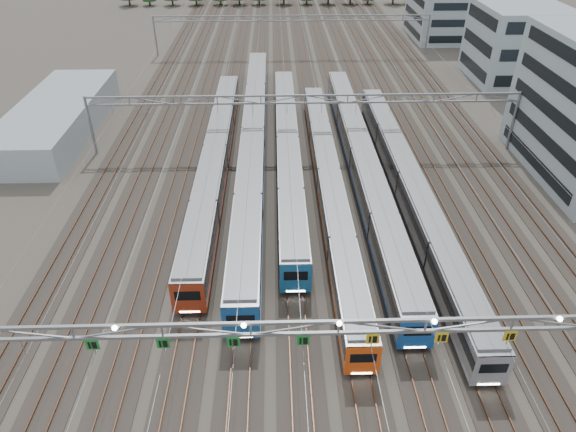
{
  "coord_description": "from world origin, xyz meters",
  "views": [
    {
      "loc": [
        -3.87,
        -23.16,
        31.29
      ],
      "look_at": [
        -2.71,
        18.61,
        3.5
      ],
      "focal_mm": 32.0,
      "sensor_mm": 36.0,
      "label": 1
    }
  ],
  "objects_px": {
    "gantry_near": "(338,331)",
    "depot_bldg_mid": "(516,43)",
    "train_c": "(288,148)",
    "depot_bldg_north": "(463,7)",
    "train_e": "(362,160)",
    "train_f": "(409,184)",
    "west_shed": "(57,118)",
    "gantry_mid": "(304,106)",
    "gantry_far": "(292,23)",
    "train_a": "(216,157)",
    "train_d": "(329,180)",
    "train_b": "(253,139)"
  },
  "relations": [
    {
      "from": "depot_bldg_mid",
      "to": "train_e",
      "type": "bearing_deg",
      "value": -132.41
    },
    {
      "from": "train_c",
      "to": "gantry_far",
      "type": "relative_size",
      "value": 0.91
    },
    {
      "from": "train_b",
      "to": "west_shed",
      "type": "distance_m",
      "value": 29.53
    },
    {
      "from": "gantry_far",
      "to": "gantry_mid",
      "type": "bearing_deg",
      "value": -90.0
    },
    {
      "from": "train_e",
      "to": "gantry_near",
      "type": "xyz_separation_m",
      "value": [
        -6.8,
        -32.92,
        4.95
      ]
    },
    {
      "from": "train_b",
      "to": "depot_bldg_mid",
      "type": "distance_m",
      "value": 54.74
    },
    {
      "from": "gantry_far",
      "to": "depot_bldg_mid",
      "type": "distance_m",
      "value": 42.63
    },
    {
      "from": "train_a",
      "to": "train_e",
      "type": "bearing_deg",
      "value": -4.1
    },
    {
      "from": "train_c",
      "to": "depot_bldg_mid",
      "type": "height_order",
      "value": "depot_bldg_mid"
    },
    {
      "from": "train_b",
      "to": "gantry_far",
      "type": "bearing_deg",
      "value": 81.64
    },
    {
      "from": "train_a",
      "to": "gantry_far",
      "type": "bearing_deg",
      "value": 77.54
    },
    {
      "from": "train_b",
      "to": "west_shed",
      "type": "relative_size",
      "value": 2.24
    },
    {
      "from": "gantry_near",
      "to": "gantry_far",
      "type": "bearing_deg",
      "value": 89.97
    },
    {
      "from": "train_f",
      "to": "west_shed",
      "type": "xyz_separation_m",
      "value": [
        -46.44,
        20.03,
        0.19
      ]
    },
    {
      "from": "train_c",
      "to": "gantry_far",
      "type": "xyz_separation_m",
      "value": [
        2.25,
        48.59,
        4.29
      ]
    },
    {
      "from": "gantry_mid",
      "to": "gantry_far",
      "type": "bearing_deg",
      "value": 90.0
    },
    {
      "from": "train_b",
      "to": "gantry_mid",
      "type": "bearing_deg",
      "value": 7.95
    },
    {
      "from": "gantry_near",
      "to": "depot_bldg_mid",
      "type": "distance_m",
      "value": 79.0
    },
    {
      "from": "train_b",
      "to": "train_f",
      "type": "relative_size",
      "value": 1.27
    },
    {
      "from": "train_c",
      "to": "west_shed",
      "type": "height_order",
      "value": "west_shed"
    },
    {
      "from": "train_a",
      "to": "gantry_mid",
      "type": "distance_m",
      "value": 13.4
    },
    {
      "from": "train_d",
      "to": "gantry_mid",
      "type": "bearing_deg",
      "value": 100.9
    },
    {
      "from": "train_c",
      "to": "train_f",
      "type": "distance_m",
      "value": 16.47
    },
    {
      "from": "train_c",
      "to": "depot_bldg_north",
      "type": "relative_size",
      "value": 2.34
    },
    {
      "from": "gantry_near",
      "to": "gantry_mid",
      "type": "relative_size",
      "value": 1.0
    },
    {
      "from": "train_a",
      "to": "train_e",
      "type": "height_order",
      "value": "train_a"
    },
    {
      "from": "train_d",
      "to": "west_shed",
      "type": "distance_m",
      "value": 41.85
    },
    {
      "from": "train_b",
      "to": "depot_bldg_mid",
      "type": "xyz_separation_m",
      "value": [
        46.01,
        29.34,
        4.26
      ]
    },
    {
      "from": "gantry_near",
      "to": "west_shed",
      "type": "height_order",
      "value": "gantry_near"
    },
    {
      "from": "gantry_far",
      "to": "train_b",
      "type": "bearing_deg",
      "value": -98.36
    },
    {
      "from": "train_b",
      "to": "depot_bldg_mid",
      "type": "height_order",
      "value": "depot_bldg_mid"
    },
    {
      "from": "depot_bldg_mid",
      "to": "train_b",
      "type": "bearing_deg",
      "value": -147.48
    },
    {
      "from": "train_d",
      "to": "train_f",
      "type": "height_order",
      "value": "train_f"
    },
    {
      "from": "train_b",
      "to": "gantry_near",
      "type": "distance_m",
      "value": 40.04
    },
    {
      "from": "train_c",
      "to": "train_f",
      "type": "bearing_deg",
      "value": -34.97
    },
    {
      "from": "depot_bldg_north",
      "to": "west_shed",
      "type": "relative_size",
      "value": 0.73
    },
    {
      "from": "gantry_near",
      "to": "depot_bldg_mid",
      "type": "bearing_deg",
      "value": 60.16
    },
    {
      "from": "train_a",
      "to": "train_c",
      "type": "xyz_separation_m",
      "value": [
        9.0,
        2.31,
        -0.04
      ]
    },
    {
      "from": "depot_bldg_north",
      "to": "train_c",
      "type": "bearing_deg",
      "value": -123.82
    },
    {
      "from": "train_c",
      "to": "depot_bldg_north",
      "type": "xyz_separation_m",
      "value": [
        41.29,
        61.63,
        4.55
      ]
    },
    {
      "from": "train_c",
      "to": "west_shed",
      "type": "bearing_deg",
      "value": 162.18
    },
    {
      "from": "train_a",
      "to": "train_f",
      "type": "relative_size",
      "value": 0.97
    },
    {
      "from": "train_d",
      "to": "depot_bldg_north",
      "type": "bearing_deg",
      "value": 62.18
    },
    {
      "from": "train_d",
      "to": "gantry_near",
      "type": "relative_size",
      "value": 0.95
    },
    {
      "from": "gantry_near",
      "to": "train_c",
      "type": "bearing_deg",
      "value": 93.45
    },
    {
      "from": "gantry_mid",
      "to": "depot_bldg_north",
      "type": "height_order",
      "value": "depot_bldg_north"
    },
    {
      "from": "train_f",
      "to": "gantry_near",
      "type": "height_order",
      "value": "gantry_near"
    },
    {
      "from": "train_e",
      "to": "west_shed",
      "type": "xyz_separation_m",
      "value": [
        -41.94,
        14.19,
        0.09
      ]
    },
    {
      "from": "train_c",
      "to": "west_shed",
      "type": "relative_size",
      "value": 1.72
    },
    {
      "from": "train_c",
      "to": "gantry_mid",
      "type": "xyz_separation_m",
      "value": [
        2.25,
        3.59,
        4.29
      ]
    }
  ]
}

